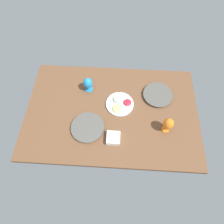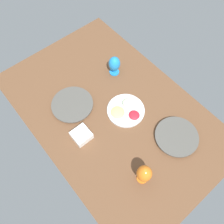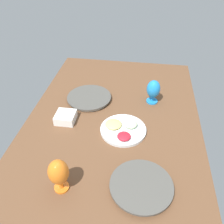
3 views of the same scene
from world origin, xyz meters
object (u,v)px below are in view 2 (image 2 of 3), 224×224
hurricane_glass_orange (144,174)px  dinner_plate_right (176,137)px  fruit_platter (126,110)px  dinner_plate_left (72,105)px  square_bowl_white (81,135)px  hurricane_glass_blue (114,64)px

hurricane_glass_orange → dinner_plate_right: bearing=97.8°
dinner_plate_right → fruit_platter: size_ratio=1.09×
dinner_plate_left → dinner_plate_right: (63.79, 38.09, 0.22)cm
dinner_plate_left → dinner_plate_right: bearing=30.8°
hurricane_glass_orange → square_bowl_white: hurricane_glass_orange is taller
fruit_platter → hurricane_glass_orange: hurricane_glass_orange is taller
dinner_plate_right → hurricane_glass_blue: (-67.55, 3.79, 7.91)cm
dinner_plate_right → square_bowl_white: size_ratio=2.49×
fruit_platter → dinner_plate_left: bearing=-136.8°
square_bowl_white → hurricane_glass_blue: bearing=118.0°
fruit_platter → square_bowl_white: 35.18cm
hurricane_glass_blue → hurricane_glass_orange: size_ratio=0.90×
hurricane_glass_orange → square_bowl_white: 47.49cm
dinner_plate_right → hurricane_glass_blue: size_ratio=1.77×
fruit_platter → hurricane_glass_blue: hurricane_glass_blue is taller
hurricane_glass_blue → hurricane_glass_orange: bearing=-28.4°
dinner_plate_right → hurricane_glass_orange: hurricane_glass_orange is taller
dinner_plate_left → fruit_platter: fruit_platter is taller
hurricane_glass_blue → hurricane_glass_orange: 82.30cm
hurricane_glass_orange → square_bowl_white: size_ratio=1.55×
dinner_plate_left → square_bowl_white: square_bowl_white is taller
fruit_platter → hurricane_glass_orange: size_ratio=1.47×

